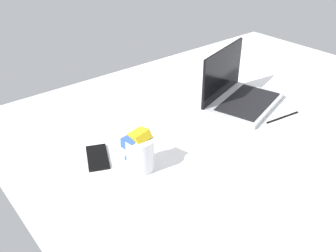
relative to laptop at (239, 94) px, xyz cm
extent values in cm
cube|color=white|center=(-2.51, -7.74, -13.41)|extent=(180.00, 140.00, 18.00)
cube|color=#B7BABC|center=(0.86, -2.92, -3.41)|extent=(38.15, 31.39, 2.00)
cube|color=black|center=(1.28, -4.36, -2.21)|extent=(32.62, 24.50, 0.40)
cube|color=black|center=(-2.25, 7.63, 8.09)|extent=(31.94, 10.28, 21.00)
cylinder|color=silver|center=(-58.06, -10.04, 1.09)|extent=(9.00, 9.00, 11.00)
cube|color=blue|center=(-57.59, -10.89, -1.16)|extent=(6.19, 5.24, 3.87)
cube|color=blue|center=(-59.16, -10.00, 0.93)|extent=(7.46, 7.85, 6.23)
cube|color=orange|center=(-57.96, -9.74, 3.02)|extent=(7.79, 6.64, 6.01)
cube|color=blue|center=(-59.56, -8.39, 5.11)|extent=(6.10, 6.15, 3.42)
cube|color=yellow|center=(-57.31, -9.17, 7.20)|extent=(6.12, 6.37, 5.28)
cube|color=black|center=(-66.13, 3.34, -4.01)|extent=(11.97, 15.56, 0.80)
cube|color=black|center=(4.26, -19.77, -4.11)|extent=(16.90, 3.16, 0.60)
camera|label=1|loc=(-110.10, -87.08, 67.42)|focal=38.75mm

